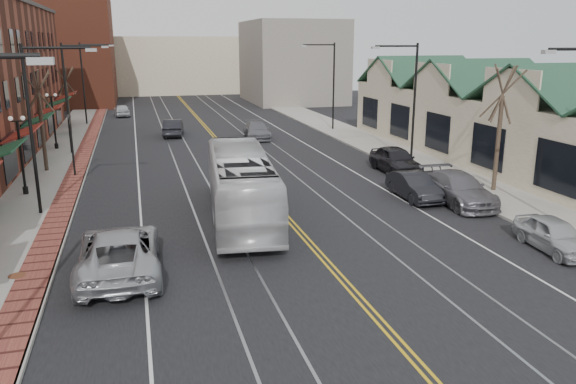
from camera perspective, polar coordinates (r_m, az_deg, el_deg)
ground at (r=16.37m, az=11.83°, el=-15.49°), size 160.00×160.00×0.00m
sidewalk_left at (r=33.85m, az=-23.72°, el=-0.20°), size 4.00×120.00×0.15m
sidewalk_right at (r=38.35m, az=14.40°, el=2.28°), size 4.00×120.00×0.15m
building_right at (r=41.23m, az=21.92°, el=5.69°), size 8.00×36.00×4.60m
backdrop_left at (r=82.96m, az=-22.32°, el=13.10°), size 14.00×18.00×14.00m
backdrop_mid at (r=97.74m, az=-11.62°, el=12.55°), size 22.00×14.00×9.00m
backdrop_right at (r=80.48m, az=0.39°, el=13.09°), size 12.00×16.00×11.00m
streetlight_l_1 at (r=28.93m, az=-23.94°, el=7.40°), size 3.33×0.25×8.00m
streetlight_l_2 at (r=44.76m, az=-21.10°, el=9.95°), size 3.33×0.25×8.00m
streetlight_l_3 at (r=60.67m, az=-19.73°, el=11.15°), size 3.33×0.25×8.00m
streetlight_r_1 at (r=38.90m, az=12.18°, el=9.98°), size 3.33×0.25×8.00m
streetlight_r_2 at (r=53.58m, az=4.21°, el=11.57°), size 3.33×0.25×8.00m
lamppost_l_2 at (r=33.54m, az=-25.45°, el=3.22°), size 0.84×0.28×4.27m
lamppost_l_3 at (r=47.21m, az=-22.68°, el=6.55°), size 0.84×0.28×4.27m
tree_left_near at (r=39.15m, az=-23.80°, el=6.85°), size 1.78×1.37×6.48m
tree_left_far at (r=54.96m, az=-21.51°, el=8.84°), size 1.66×1.28×6.02m
tree_right_mid at (r=33.01m, az=20.69°, el=6.28°), size 1.90×1.46×6.93m
manhole_far at (r=22.41m, az=-25.83°, el=-7.65°), size 0.60×0.60×0.02m
traffic_signal at (r=37.11m, az=-21.13°, el=4.91°), size 0.18×0.15×3.80m
transit_bus at (r=26.76m, az=-4.81°, el=0.71°), size 4.00×11.94×3.26m
parked_suv at (r=21.34m, az=-16.77°, el=-5.84°), size 2.93×6.22×1.72m
parked_car_a at (r=25.16m, az=25.44°, el=-3.94°), size 1.90×4.09×1.36m
parked_car_b at (r=30.93m, az=12.66°, el=0.59°), size 1.59×4.33×1.42m
parked_car_c at (r=30.59m, az=16.92°, el=0.32°), size 2.44×5.60×1.60m
parked_car_d at (r=36.84m, az=10.90°, el=3.21°), size 2.06×5.01×1.70m
distant_car_left at (r=51.76m, az=-11.58°, el=6.43°), size 2.17×4.76×1.51m
distant_car_right at (r=49.41m, az=-3.17°, el=6.28°), size 2.49×5.17×1.45m
distant_car_far at (r=67.11m, az=-16.55°, el=7.98°), size 2.00×4.23×1.40m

